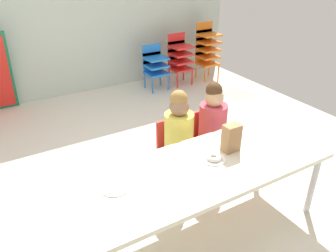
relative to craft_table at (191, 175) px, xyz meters
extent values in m
cube|color=silver|center=(-0.06, 0.63, -0.55)|extent=(5.70, 5.39, 0.02)
cube|color=gray|center=(2.19, 1.98, -0.54)|extent=(0.43, 0.43, 0.00)
cube|color=#B2C1B7|center=(-0.06, 3.32, 0.72)|extent=(5.70, 0.10, 2.51)
cube|color=beige|center=(0.00, 0.00, 0.03)|extent=(2.13, 0.74, 0.04)
cylinder|color=#B2B2B7|center=(0.98, -0.31, -0.27)|extent=(0.05, 0.05, 0.55)
cylinder|color=#B2B2B7|center=(-0.98, 0.31, -0.27)|extent=(0.05, 0.05, 0.55)
cylinder|color=#B2B2B7|center=(0.98, 0.31, -0.27)|extent=(0.05, 0.05, 0.55)
cube|color=red|center=(0.27, 0.59, -0.24)|extent=(0.32, 0.30, 0.03)
cube|color=red|center=(0.27, 0.74, -0.09)|extent=(0.29, 0.02, 0.30)
cylinder|color=#D8C64C|center=(0.27, 0.59, -0.02)|extent=(0.29, 0.29, 0.38)
sphere|color=#8C664C|center=(0.27, 0.59, 0.24)|extent=(0.17, 0.17, 0.17)
sphere|color=olive|center=(0.27, 0.60, 0.31)|extent=(0.15, 0.15, 0.15)
cylinder|color=red|center=(0.13, 0.46, -0.39)|extent=(0.02, 0.02, 0.28)
cylinder|color=red|center=(0.41, 0.46, -0.39)|extent=(0.02, 0.02, 0.28)
cylinder|color=red|center=(0.13, 0.72, -0.39)|extent=(0.02, 0.02, 0.28)
cylinder|color=red|center=(0.41, 0.72, -0.39)|extent=(0.02, 0.02, 0.28)
cube|color=red|center=(0.64, 0.59, -0.24)|extent=(0.32, 0.30, 0.03)
cube|color=red|center=(0.64, 0.74, -0.09)|extent=(0.29, 0.02, 0.30)
cylinder|color=#BF3F4C|center=(0.64, 0.59, -0.02)|extent=(0.27, 0.27, 0.38)
sphere|color=tan|center=(0.64, 0.59, 0.24)|extent=(0.17, 0.17, 0.17)
sphere|color=#472D19|center=(0.64, 0.60, 0.31)|extent=(0.15, 0.15, 0.15)
cylinder|color=red|center=(0.50, 0.46, -0.39)|extent=(0.02, 0.02, 0.28)
cylinder|color=red|center=(0.78, 0.46, -0.39)|extent=(0.02, 0.02, 0.28)
cylinder|color=red|center=(0.50, 0.72, -0.39)|extent=(0.02, 0.02, 0.28)
cylinder|color=red|center=(0.78, 0.72, -0.39)|extent=(0.02, 0.02, 0.28)
cube|color=blue|center=(1.23, 2.78, -0.28)|extent=(0.32, 0.30, 0.03)
cube|color=blue|center=(1.23, 2.92, -0.19)|extent=(0.30, 0.02, 0.18)
cube|color=blue|center=(1.23, 2.78, -0.16)|extent=(0.32, 0.30, 0.03)
cube|color=blue|center=(1.23, 2.92, -0.07)|extent=(0.30, 0.02, 0.18)
cube|color=blue|center=(1.23, 2.78, -0.04)|extent=(0.32, 0.30, 0.03)
cube|color=blue|center=(1.23, 2.92, 0.05)|extent=(0.30, 0.02, 0.18)
cylinder|color=blue|center=(1.09, 2.65, -0.41)|extent=(0.02, 0.02, 0.26)
cylinder|color=blue|center=(1.37, 2.65, -0.41)|extent=(0.02, 0.02, 0.26)
cylinder|color=blue|center=(1.09, 2.91, -0.41)|extent=(0.02, 0.02, 0.26)
cylinder|color=blue|center=(1.37, 2.91, -0.41)|extent=(0.02, 0.02, 0.26)
cube|color=red|center=(1.68, 2.78, -0.28)|extent=(0.32, 0.30, 0.03)
cube|color=red|center=(1.68, 2.92, -0.19)|extent=(0.30, 0.02, 0.18)
cube|color=red|center=(1.68, 2.78, -0.16)|extent=(0.32, 0.30, 0.03)
cube|color=red|center=(1.68, 2.92, -0.07)|extent=(0.30, 0.02, 0.18)
cube|color=red|center=(1.68, 2.78, -0.04)|extent=(0.32, 0.30, 0.03)
cube|color=red|center=(1.68, 2.92, 0.05)|extent=(0.30, 0.02, 0.18)
cube|color=red|center=(1.68, 2.78, 0.08)|extent=(0.32, 0.30, 0.03)
cube|color=red|center=(1.68, 2.92, 0.17)|extent=(0.30, 0.02, 0.18)
cylinder|color=red|center=(1.54, 2.65, -0.41)|extent=(0.02, 0.02, 0.26)
cylinder|color=red|center=(1.82, 2.65, -0.41)|extent=(0.02, 0.02, 0.26)
cylinder|color=red|center=(1.54, 2.91, -0.41)|extent=(0.02, 0.02, 0.26)
cylinder|color=red|center=(1.82, 2.91, -0.41)|extent=(0.02, 0.02, 0.26)
cube|color=orange|center=(2.22, 2.78, -0.28)|extent=(0.32, 0.30, 0.03)
cube|color=orange|center=(2.22, 2.92, -0.19)|extent=(0.30, 0.02, 0.18)
cube|color=orange|center=(2.22, 2.78, -0.16)|extent=(0.32, 0.30, 0.03)
cube|color=orange|center=(2.22, 2.92, -0.07)|extent=(0.30, 0.02, 0.18)
cube|color=orange|center=(2.22, 2.78, -0.04)|extent=(0.32, 0.30, 0.03)
cube|color=orange|center=(2.22, 2.92, 0.05)|extent=(0.30, 0.02, 0.18)
cube|color=orange|center=(2.22, 2.78, 0.08)|extent=(0.32, 0.30, 0.03)
cube|color=orange|center=(2.22, 2.92, 0.17)|extent=(0.30, 0.02, 0.18)
cube|color=orange|center=(2.22, 2.78, 0.20)|extent=(0.32, 0.30, 0.03)
cube|color=orange|center=(2.22, 2.92, 0.29)|extent=(0.30, 0.02, 0.18)
cylinder|color=orange|center=(2.08, 2.65, -0.41)|extent=(0.02, 0.02, 0.26)
cylinder|color=orange|center=(2.36, 2.65, -0.41)|extent=(0.02, 0.02, 0.26)
cylinder|color=orange|center=(2.08, 2.91, -0.41)|extent=(0.02, 0.02, 0.26)
cylinder|color=orange|center=(2.36, 2.91, -0.41)|extent=(0.02, 0.02, 0.26)
cube|color=#9E754C|center=(0.40, 0.07, 0.15)|extent=(0.13, 0.09, 0.22)
cylinder|color=white|center=(0.21, 0.03, 0.05)|extent=(0.18, 0.18, 0.01)
cylinder|color=white|center=(-0.55, 0.08, 0.05)|extent=(0.18, 0.18, 0.01)
torus|color=white|center=(0.21, 0.03, 0.07)|extent=(0.12, 0.12, 0.03)
camera|label=1|loc=(-1.12, -1.58, 1.42)|focal=35.69mm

